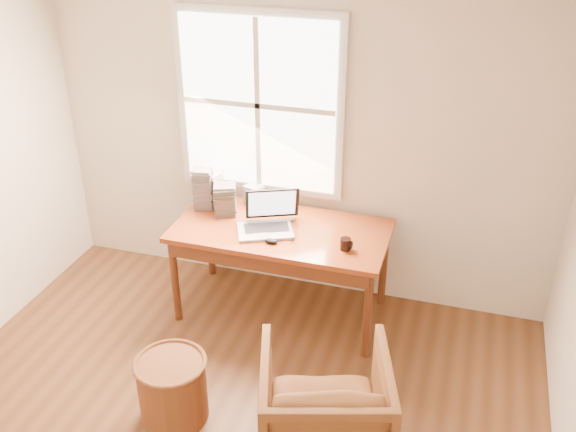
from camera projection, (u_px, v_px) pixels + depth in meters
name	position (u px, v px, depth m)	size (l,w,h in m)	color
room_shell	(175.00, 283.00, 3.13)	(4.04, 4.54, 2.64)	brown
desk	(281.00, 231.00, 4.78)	(1.60, 0.80, 0.04)	brown
armchair	(325.00, 406.00, 3.73)	(0.74, 0.76, 0.69)	brown
wicker_stool	(173.00, 390.00, 4.04)	(0.43, 0.43, 0.43)	brown
laptop	(265.00, 214.00, 4.65)	(0.41, 0.43, 0.31)	#A4A7AA
mouse	(271.00, 241.00, 4.58)	(0.10, 0.06, 0.03)	black
coffee_mug	(345.00, 244.00, 4.49)	(0.08, 0.08, 0.09)	black
cd_stack_a	(212.00, 189.00, 5.04)	(0.14, 0.13, 0.28)	silver
cd_stack_b	(225.00, 200.00, 4.91)	(0.16, 0.14, 0.25)	#242328
cd_stack_c	(203.00, 189.00, 5.00)	(0.15, 0.13, 0.33)	#91909C
cd_stack_d	(254.00, 195.00, 5.09)	(0.13, 0.11, 0.16)	#AEB2B9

